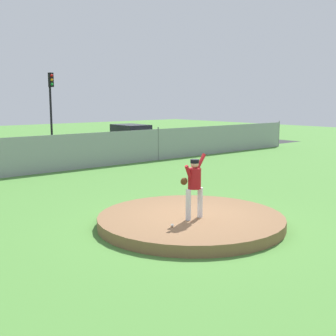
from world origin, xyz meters
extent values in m
plane|color=#4C8438|center=(0.00, 6.00, 0.00)|extent=(80.00, 80.00, 0.00)
cylinder|color=brown|center=(0.00, 0.00, 0.14)|extent=(4.74, 4.74, 0.27)
cylinder|color=silver|center=(-0.36, -0.29, 0.65)|extent=(0.13, 0.13, 0.75)
cylinder|color=silver|center=(0.05, -0.27, 0.65)|extent=(0.13, 0.13, 0.75)
cylinder|color=maroon|center=(-0.15, -0.28, 1.28)|extent=(0.32, 0.32, 0.51)
cylinder|color=maroon|center=(0.03, -0.28, 1.64)|extent=(0.38, 0.10, 0.47)
cylinder|color=maroon|center=(-0.33, -0.28, 1.41)|extent=(0.28, 0.10, 0.46)
ellipsoid|color=#4C2D14|center=(-0.45, -0.23, 1.24)|extent=(0.20, 0.12, 0.18)
sphere|color=tan|center=(-0.15, -0.28, 1.64)|extent=(0.20, 0.20, 0.20)
cylinder|color=black|center=(-0.15, -0.28, 1.71)|extent=(0.21, 0.21, 0.09)
sphere|color=white|center=(-1.03, -0.47, 0.31)|extent=(0.07, 0.07, 0.07)
cube|color=gray|center=(0.00, 10.00, 0.82)|extent=(35.38, 0.03, 1.65)
cylinder|color=slate|center=(7.08, 10.00, 0.87)|extent=(0.07, 0.07, 1.75)
cylinder|color=slate|center=(17.69, 10.00, 0.87)|extent=(0.07, 0.07, 1.75)
cube|color=#B7BABF|center=(8.55, 14.53, 0.66)|extent=(1.96, 4.42, 0.68)
cube|color=black|center=(8.55, 14.53, 1.32)|extent=(1.73, 2.46, 0.63)
cylinder|color=black|center=(8.61, 15.87, 0.32)|extent=(1.85, 0.72, 0.64)
cylinder|color=black|center=(8.48, 13.18, 0.32)|extent=(1.85, 0.72, 0.64)
cone|color=orange|center=(5.45, 14.10, 0.28)|extent=(0.32, 0.32, 0.55)
cube|color=black|center=(5.45, 14.10, 0.02)|extent=(0.40, 0.40, 0.03)
cylinder|color=black|center=(5.28, 18.79, 2.43)|extent=(0.14, 0.14, 4.86)
cube|color=black|center=(5.28, 18.61, 4.41)|extent=(0.28, 0.24, 0.90)
sphere|color=red|center=(5.28, 18.49, 4.68)|extent=(0.18, 0.18, 0.18)
sphere|color=orange|center=(5.28, 18.49, 4.41)|extent=(0.18, 0.18, 0.18)
sphere|color=green|center=(5.28, 18.49, 4.14)|extent=(0.18, 0.18, 0.18)
camera|label=1|loc=(-7.48, -7.89, 3.19)|focal=46.96mm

